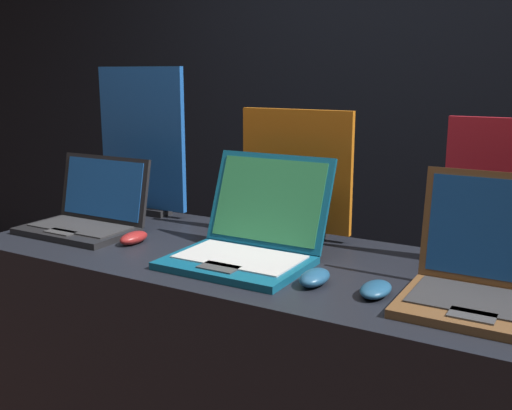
{
  "coord_description": "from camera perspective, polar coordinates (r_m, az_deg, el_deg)",
  "views": [
    {
      "loc": [
        0.81,
        -1.1,
        1.4
      ],
      "look_at": [
        -0.01,
        0.32,
        1.04
      ],
      "focal_mm": 42.0,
      "sensor_mm": 36.0,
      "label": 1
    }
  ],
  "objects": [
    {
      "name": "mouse_middle",
      "position": [
        1.49,
        5.61,
        -6.89
      ],
      "size": [
        0.06,
        0.11,
        0.04
      ],
      "color": "navy",
      "rests_on": "display_counter"
    },
    {
      "name": "laptop_back",
      "position": [
        1.45,
        21.02,
        -6.28
      ],
      "size": [
        0.34,
        0.31,
        0.29
      ],
      "color": "brown",
      "rests_on": "display_counter"
    },
    {
      "name": "mouse_front",
      "position": [
        1.87,
        -11.57,
        -3.08
      ],
      "size": [
        0.06,
        0.11,
        0.04
      ],
      "color": "maroon",
      "rests_on": "display_counter"
    },
    {
      "name": "display_counter",
      "position": [
        1.89,
        0.21,
        -17.86
      ],
      "size": [
        1.73,
        0.65,
        0.89
      ],
      "color": "black",
      "rests_on": "ground_plane"
    },
    {
      "name": "promo_stand_front",
      "position": [
        2.23,
        -10.78,
        5.68
      ],
      "size": [
        0.37,
        0.07,
        0.53
      ],
      "color": "black",
      "rests_on": "display_counter"
    },
    {
      "name": "mouse_back",
      "position": [
        1.45,
        11.34,
        -7.88
      ],
      "size": [
        0.07,
        0.11,
        0.03
      ],
      "color": "navy",
      "rests_on": "display_counter"
    },
    {
      "name": "promo_stand_back",
      "position": [
        1.72,
        22.98,
        0.63
      ],
      "size": [
        0.34,
        0.07,
        0.4
      ],
      "color": "black",
      "rests_on": "display_counter"
    },
    {
      "name": "promo_stand_middle",
      "position": [
        1.89,
        3.8,
        2.68
      ],
      "size": [
        0.37,
        0.07,
        0.4
      ],
      "color": "black",
      "rests_on": "display_counter"
    },
    {
      "name": "laptop_front",
      "position": [
        2.05,
        -15.74,
        -0.8
      ],
      "size": [
        0.37,
        0.27,
        0.24
      ],
      "color": "black",
      "rests_on": "display_counter"
    },
    {
      "name": "wall_back",
      "position": [
        2.99,
        14.5,
        12.11
      ],
      "size": [
        8.0,
        0.05,
        2.8
      ],
      "color": "black",
      "rests_on": "ground_plane"
    },
    {
      "name": "laptop_middle",
      "position": [
        1.67,
        -0.62,
        -3.08
      ],
      "size": [
        0.37,
        0.38,
        0.28
      ],
      "color": "#0F5170",
      "rests_on": "display_counter"
    }
  ]
}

